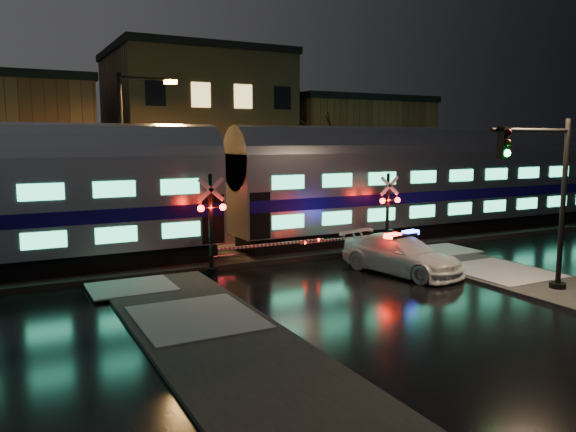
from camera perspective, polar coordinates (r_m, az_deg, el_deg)
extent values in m
plane|color=black|center=(22.90, 4.00, -6.14)|extent=(120.00, 120.00, 0.00)
cube|color=black|center=(27.15, -1.52, -3.65)|extent=(90.00, 4.20, 0.24)
cube|color=#2D2D2D|center=(14.95, -5.56, -13.63)|extent=(4.00, 20.00, 0.12)
cube|color=#2D2D2D|center=(22.94, 26.39, -6.77)|extent=(4.00, 20.00, 0.12)
cube|color=brown|center=(43.62, -9.36, 8.02)|extent=(12.00, 11.00, 11.50)
cube|color=brown|center=(48.85, 5.60, 6.29)|extent=(12.00, 10.00, 8.50)
cube|color=black|center=(32.98, 15.15, -0.96)|extent=(24.00, 2.40, 0.80)
cube|color=#B7BAC1|center=(32.72, 15.29, 3.02)|extent=(25.00, 3.05, 3.80)
cube|color=#100968|center=(32.76, 15.27, 2.32)|extent=(24.75, 3.09, 0.55)
cube|color=#3FF0AD|center=(31.72, 17.12, 0.72)|extent=(21.00, 0.05, 0.62)
cube|color=#3FF0AD|center=(31.56, 17.25, 3.96)|extent=(21.00, 0.05, 0.62)
cylinder|color=#B7BAC1|center=(32.63, 15.40, 6.00)|extent=(25.00, 3.05, 3.05)
imported|color=white|center=(23.68, 11.43, -3.87)|extent=(3.37, 5.75, 1.56)
cube|color=black|center=(23.53, 11.48, -1.91)|extent=(1.68, 0.78, 0.10)
cube|color=#FF0C05|center=(23.07, 10.59, -1.98)|extent=(0.78, 0.52, 0.18)
cube|color=#1426FF|center=(23.98, 12.34, -1.66)|extent=(0.78, 0.52, 0.18)
cylinder|color=black|center=(27.47, 9.97, -3.58)|extent=(0.49, 0.49, 0.29)
cylinder|color=black|center=(27.17, 10.06, 0.17)|extent=(0.16, 0.16, 3.92)
sphere|color=#FF0C05|center=(26.68, 9.58, 1.53)|extent=(0.25, 0.25, 0.25)
sphere|color=#FF0C05|center=(27.22, 11.06, 1.61)|extent=(0.25, 0.25, 0.25)
cube|color=white|center=(25.70, 6.02, -2.28)|extent=(4.90, 0.10, 0.10)
cube|color=black|center=(27.11, 10.34, -1.84)|extent=(0.25, 0.30, 0.45)
cylinder|color=black|center=(23.26, -7.76, -5.58)|extent=(0.52, 0.52, 0.31)
cylinder|color=black|center=(22.90, -7.85, -0.92)|extent=(0.17, 0.17, 4.14)
sphere|color=#FF0C05|center=(22.48, -8.85, 0.76)|extent=(0.27, 0.27, 0.27)
sphere|color=#FF0C05|center=(22.79, -6.63, 0.90)|extent=(0.27, 0.27, 0.27)
cube|color=white|center=(23.82, -1.73, -2.91)|extent=(5.17, 0.10, 0.10)
cube|color=black|center=(22.83, -7.59, -3.44)|extent=(0.25, 0.30, 0.45)
cylinder|color=black|center=(22.90, 25.69, -6.51)|extent=(0.58, 0.58, 0.31)
cylinder|color=black|center=(22.40, 26.14, 0.86)|extent=(0.19, 0.19, 6.23)
cylinder|color=black|center=(20.79, 23.49, 8.01)|extent=(3.74, 0.12, 0.12)
cube|color=black|center=(19.59, 21.06, 6.97)|extent=(0.33, 0.29, 1.04)
sphere|color=#0CFF3F|center=(19.48, 21.37, 5.97)|extent=(0.23, 0.23, 0.23)
cylinder|color=black|center=(28.49, -16.46, 5.11)|extent=(0.22, 0.22, 8.66)
cylinder|color=black|center=(28.89, -14.19, 13.39)|extent=(2.60, 0.13, 0.13)
cube|color=orange|center=(29.18, -11.85, 13.19)|extent=(0.60, 0.30, 0.19)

